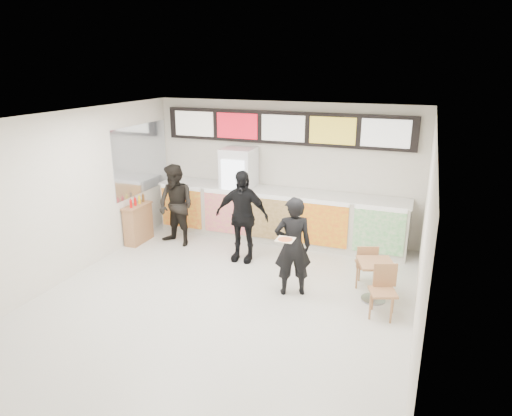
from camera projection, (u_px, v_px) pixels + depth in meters
The scene contains 15 objects.
floor at pixel (219, 305), 7.44m from camera, with size 7.00×7.00×0.00m, color beige.
ceiling at pixel (214, 119), 6.53m from camera, with size 7.00×7.00×0.00m, color white.
wall_back at pixel (284, 170), 10.10m from camera, with size 6.00×6.00×0.00m, color silver.
wall_left at pixel (62, 199), 7.99m from camera, with size 7.00×7.00×0.00m, color silver.
wall_right at pixel (424, 244), 5.98m from camera, with size 7.00×7.00×0.00m, color silver.
service_counter at pixel (278, 215), 10.02m from camera, with size 5.56×0.77×1.14m.
menu_board at pixel (284, 128), 9.74m from camera, with size 5.50×0.14×0.70m.
drinks_fridge at pixel (239, 192), 10.22m from camera, with size 0.70×0.67×2.00m.
mirror_panel at pixel (141, 159), 10.10m from camera, with size 0.01×2.00×1.50m, color #B2B7BF.
customer_main at pixel (293, 246), 7.58m from camera, with size 0.63×0.41×1.72m, color black.
customer_left at pixel (176, 206), 9.68m from camera, with size 0.86×0.67×1.76m, color black.
customer_mid at pixel (242, 216), 8.91m from camera, with size 1.07×0.45×1.83m, color black.
pizza_slice at pixel (285, 239), 7.09m from camera, with size 0.36×0.36×0.02m.
cafe_table at pixel (375, 274), 7.46m from camera, with size 0.85×1.44×0.82m.
condiment_ledge at pixel (138, 223), 9.95m from camera, with size 0.31×0.76×1.01m.
Camera 1 is at (2.90, -5.97, 3.77)m, focal length 32.00 mm.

